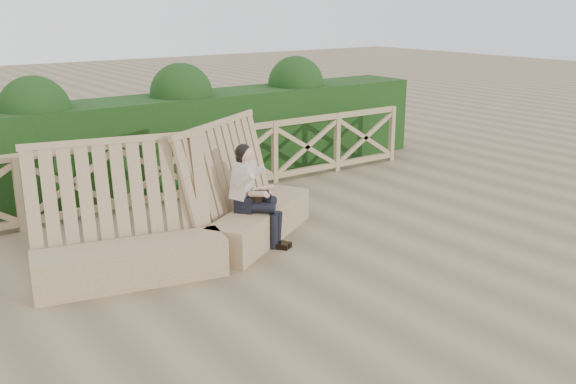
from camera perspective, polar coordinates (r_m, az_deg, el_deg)
ground at (r=7.51m, az=0.62°, el=-7.54°), size 60.00×60.00×0.00m
bench at (r=8.01m, az=-8.07°, el=-3.08°), size 4.09×1.76×1.59m
woman at (r=8.28m, az=-3.24°, el=0.11°), size 0.66×0.80×1.34m
guardrail at (r=10.21m, az=-11.16°, el=1.93°), size 10.10×0.09×1.10m
hedge at (r=11.24m, az=-13.83°, el=4.12°), size 12.00×1.20×1.50m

